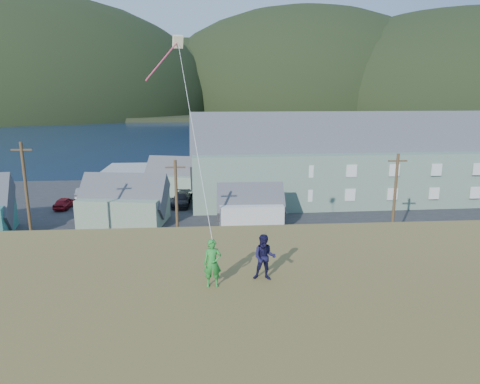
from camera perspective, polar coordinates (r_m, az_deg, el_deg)
The scene contains 15 objects.
ground at distance 35.22m, azimuth -1.83°, elevation -9.54°, with size 900.00×900.00×0.00m, color #0A1638.
grass_strip at distance 33.36m, azimuth -1.68°, elevation -10.78°, with size 110.00×8.00×0.10m, color #4C3D19.
waterfront_lot at distance 51.30m, azimuth -2.67°, elevation -2.16°, with size 72.00×36.00×0.12m, color #28282B.
wharf at distance 73.80m, azimuth -7.88°, elevation 2.76°, with size 26.00×14.00×0.90m, color gray.
far_shore at distance 362.69m, azimuth -4.19°, elevation 11.10°, with size 900.00×320.00×2.00m, color black.
far_hills at distance 314.24m, azimuth 2.47°, elevation 11.00°, with size 760.00×265.00×143.00m.
lodge at distance 55.47m, azimuth 13.84°, elevation 4.08°, with size 38.88×11.67×13.59m.
shed_palegreen_near at distance 46.35m, azimuth -15.19°, elevation -1.25°, with size 9.60×6.82×6.42m.
shed_white at distance 43.95m, azimuth 1.40°, elevation -1.98°, with size 6.92×4.63×5.44m.
shed_palegreen_far at distance 57.93m, azimuth -7.80°, elevation 1.91°, with size 10.43×7.54×6.30m.
utility_poles at distance 35.16m, azimuth -5.88°, elevation -1.79°, with size 30.27×0.24×9.75m.
parked_cars at distance 55.22m, azimuth -12.73°, elevation -0.52°, with size 20.27×12.91×1.57m.
kite_flyer_green at distance 14.45m, azimuth -3.69°, elevation -9.45°, with size 0.60×0.39×1.64m, color #227F2B.
kite_flyer_navy at distance 14.95m, azimuth 3.29°, elevation -8.70°, with size 0.79×0.62×1.63m, color #141233.
kite_rig at distance 20.69m, azimuth -8.53°, elevation 18.60°, with size 1.33×4.03×10.37m.
Camera 1 is at (-1.34, -32.47, 13.56)m, focal length 32.00 mm.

